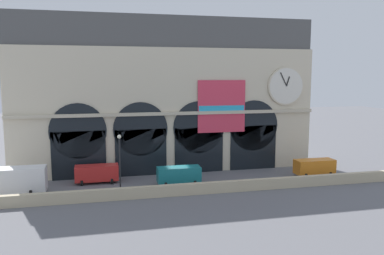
{
  "coord_description": "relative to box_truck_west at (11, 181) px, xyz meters",
  "views": [
    {
      "loc": [
        -8.97,
        -45.62,
        13.2
      ],
      "look_at": [
        2.97,
        5.0,
        6.19
      ],
      "focal_mm": 36.54,
      "sensor_mm": 36.0,
      "label": 1
    }
  ],
  "objects": [
    {
      "name": "street_lamp_quayside",
      "position": [
        11.64,
        -3.33,
        2.71
      ],
      "size": [
        0.44,
        0.44,
        6.9
      ],
      "color": "black",
      "rests_on": "ground"
    },
    {
      "name": "van_east",
      "position": [
        36.94,
        -0.01,
        -0.45
      ],
      "size": [
        5.2,
        2.48,
        2.2
      ],
      "color": "orange",
      "rests_on": "ground"
    },
    {
      "name": "van_midwest",
      "position": [
        9.11,
        3.16,
        -0.45
      ],
      "size": [
        5.2,
        2.48,
        2.2
      ],
      "color": "red",
      "rests_on": "ground"
    },
    {
      "name": "ground_plane",
      "position": [
        18.74,
        0.54,
        -1.7
      ],
      "size": [
        200.0,
        200.0,
        0.0
      ],
      "primitive_type": "plane",
      "color": "slate"
    },
    {
      "name": "van_center",
      "position": [
        18.77,
        0.03,
        -0.45
      ],
      "size": [
        5.2,
        2.48,
        2.2
      ],
      "color": "#19727A",
      "rests_on": "ground"
    },
    {
      "name": "station_building",
      "position": [
        18.79,
        7.63,
        8.42
      ],
      "size": [
        40.89,
        4.6,
        20.97
      ],
      "color": "beige",
      "rests_on": "ground"
    },
    {
      "name": "box_truck_west",
      "position": [
        0.0,
        0.0,
        0.0
      ],
      "size": [
        7.5,
        2.91,
        3.12
      ],
      "color": "white",
      "rests_on": "ground"
    },
    {
      "name": "quay_parapet_wall",
      "position": [
        18.74,
        -4.13,
        -1.07
      ],
      "size": [
        90.0,
        0.7,
        1.26
      ],
      "primitive_type": "cube",
      "color": "#BCAD8C",
      "rests_on": "ground"
    }
  ]
}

